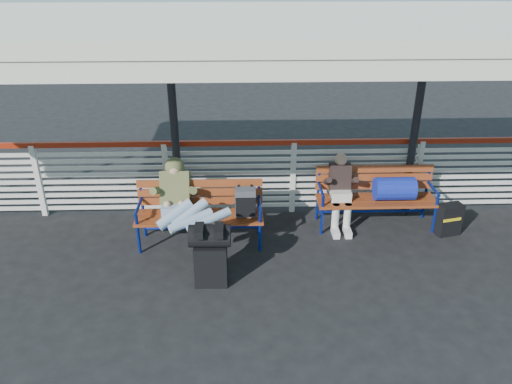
{
  "coord_description": "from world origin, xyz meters",
  "views": [
    {
      "loc": [
        -0.82,
        -5.31,
        3.87
      ],
      "look_at": [
        -0.62,
        1.0,
        0.79
      ],
      "focal_mm": 35.0,
      "sensor_mm": 36.0,
      "label": 1
    }
  ],
  "objects_px": {
    "traveler_man": "(187,210)",
    "companion_person": "(341,191)",
    "bench_right": "(385,190)",
    "luggage_stack": "(210,253)",
    "bench_left": "(211,206)",
    "suitcase_side": "(449,219)"
  },
  "relations": [
    {
      "from": "bench_left",
      "to": "companion_person",
      "type": "bearing_deg",
      "value": 11.62
    },
    {
      "from": "luggage_stack",
      "to": "bench_left",
      "type": "xyz_separation_m",
      "value": [
        -0.04,
        1.04,
        0.12
      ]
    },
    {
      "from": "luggage_stack",
      "to": "bench_left",
      "type": "distance_m",
      "value": 1.05
    },
    {
      "from": "luggage_stack",
      "to": "bench_left",
      "type": "height_order",
      "value": "bench_left"
    },
    {
      "from": "traveler_man",
      "to": "bench_right",
      "type": "bearing_deg",
      "value": 14.51
    },
    {
      "from": "traveler_man",
      "to": "suitcase_side",
      "type": "bearing_deg",
      "value": 6.71
    },
    {
      "from": "traveler_man",
      "to": "suitcase_side",
      "type": "xyz_separation_m",
      "value": [
        3.84,
        0.45,
        -0.47
      ]
    },
    {
      "from": "companion_person",
      "to": "luggage_stack",
      "type": "bearing_deg",
      "value": -142.79
    },
    {
      "from": "bench_right",
      "to": "traveler_man",
      "type": "relative_size",
      "value": 1.1
    },
    {
      "from": "bench_left",
      "to": "bench_right",
      "type": "xyz_separation_m",
      "value": [
        2.61,
        0.4,
        0.02
      ]
    },
    {
      "from": "traveler_man",
      "to": "companion_person",
      "type": "distance_m",
      "value": 2.36
    },
    {
      "from": "bench_right",
      "to": "traveler_man",
      "type": "height_order",
      "value": "traveler_man"
    },
    {
      "from": "traveler_man",
      "to": "companion_person",
      "type": "bearing_deg",
      "value": 18.52
    },
    {
      "from": "bench_left",
      "to": "suitcase_side",
      "type": "relative_size",
      "value": 3.67
    },
    {
      "from": "bench_left",
      "to": "companion_person",
      "type": "height_order",
      "value": "companion_person"
    },
    {
      "from": "companion_person",
      "to": "suitcase_side",
      "type": "distance_m",
      "value": 1.66
    },
    {
      "from": "bench_right",
      "to": "suitcase_side",
      "type": "distance_m",
      "value": 1.03
    },
    {
      "from": "traveler_man",
      "to": "companion_person",
      "type": "relative_size",
      "value": 1.43
    },
    {
      "from": "traveler_man",
      "to": "suitcase_side",
      "type": "distance_m",
      "value": 3.89
    },
    {
      "from": "bench_left",
      "to": "traveler_man",
      "type": "bearing_deg",
      "value": -130.69
    },
    {
      "from": "bench_left",
      "to": "bench_right",
      "type": "distance_m",
      "value": 2.64
    },
    {
      "from": "luggage_stack",
      "to": "bench_right",
      "type": "bearing_deg",
      "value": 30.32
    }
  ]
}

